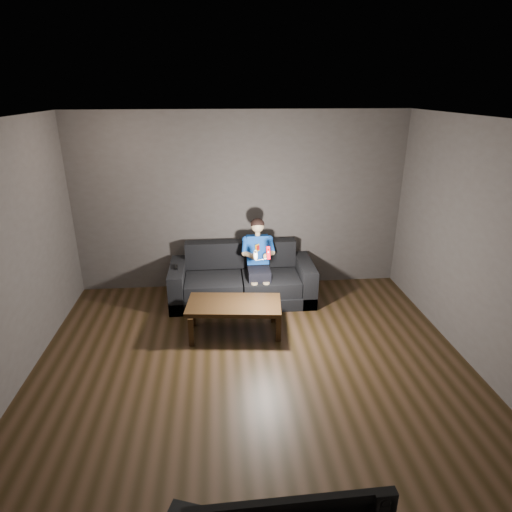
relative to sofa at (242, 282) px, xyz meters
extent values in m
plane|color=black|center=(0.02, -1.97, -0.26)|extent=(5.00, 5.00, 0.00)
cube|color=#3E3836|center=(0.02, 0.53, 1.09)|extent=(5.00, 0.04, 2.70)
cube|color=#3E3836|center=(0.02, -4.47, 1.09)|extent=(5.00, 0.04, 2.70)
cube|color=#3E3836|center=(2.52, -1.97, 1.09)|extent=(0.04, 5.00, 2.70)
cube|color=silver|center=(0.02, -1.97, 2.44)|extent=(5.00, 5.00, 0.02)
cube|color=black|center=(0.00, -0.03, -0.17)|extent=(2.10, 0.91, 0.18)
cube|color=black|center=(-0.42, -0.13, 0.03)|extent=(0.82, 0.64, 0.22)
cube|color=black|center=(0.42, -0.13, 0.03)|extent=(0.82, 0.64, 0.22)
cube|color=black|center=(0.00, 0.32, 0.34)|extent=(1.68, 0.21, 0.41)
cube|color=black|center=(-0.94, -0.03, 0.02)|extent=(0.21, 0.91, 0.57)
cube|color=black|center=(0.94, -0.03, 0.02)|extent=(0.21, 0.91, 0.57)
cube|color=black|center=(0.24, -0.15, 0.21)|extent=(0.32, 0.40, 0.15)
cube|color=#013A9F|center=(0.24, 0.06, 0.50)|extent=(0.32, 0.23, 0.44)
cube|color=#F1A919|center=(0.24, -0.03, 0.56)|extent=(0.10, 0.10, 0.11)
cube|color=#B3110C|center=(0.24, -0.03, 0.56)|extent=(0.06, 0.06, 0.07)
cylinder|color=tan|center=(0.24, 0.06, 0.74)|extent=(0.07, 0.07, 0.06)
sphere|color=tan|center=(0.24, 0.06, 0.86)|extent=(0.19, 0.19, 0.19)
ellipsoid|color=black|center=(0.24, 0.08, 0.88)|extent=(0.20, 0.20, 0.17)
cylinder|color=#013A9F|center=(0.04, 0.00, 0.57)|extent=(0.08, 0.24, 0.20)
cylinder|color=#013A9F|center=(0.43, 0.00, 0.57)|extent=(0.08, 0.24, 0.20)
cylinder|color=tan|center=(0.10, -0.17, 0.53)|extent=(0.15, 0.25, 0.11)
cylinder|color=tan|center=(0.39, -0.17, 0.53)|extent=(0.15, 0.25, 0.11)
sphere|color=tan|center=(0.16, -0.27, 0.52)|extent=(0.09, 0.09, 0.09)
sphere|color=tan|center=(0.33, -0.27, 0.52)|extent=(0.09, 0.09, 0.09)
cylinder|color=tan|center=(0.15, -0.36, -0.02)|extent=(0.10, 0.10, 0.36)
cylinder|color=tan|center=(0.32, -0.36, -0.02)|extent=(0.10, 0.10, 0.36)
cube|color=red|center=(0.33, -0.50, 0.66)|extent=(0.06, 0.07, 0.18)
cube|color=#740E00|center=(0.33, -0.52, 0.71)|extent=(0.03, 0.01, 0.03)
cylinder|color=silver|center=(0.33, -0.52, 0.65)|extent=(0.02, 0.01, 0.02)
ellipsoid|color=silver|center=(0.16, -0.50, 0.63)|extent=(0.07, 0.10, 0.15)
cylinder|color=black|center=(0.16, -0.53, 0.68)|extent=(0.03, 0.01, 0.03)
cube|color=black|center=(-0.94, -0.08, 0.32)|extent=(0.05, 0.16, 0.03)
cube|color=black|center=(-0.94, -0.03, 0.34)|extent=(0.02, 0.02, 0.00)
cube|color=black|center=(-0.16, -0.96, 0.14)|extent=(1.24, 0.71, 0.05)
cube|color=black|center=(-0.70, -1.20, -0.08)|extent=(0.06, 0.06, 0.38)
cube|color=black|center=(0.38, -1.20, -0.08)|extent=(0.06, 0.06, 0.38)
cube|color=black|center=(-0.70, -0.72, -0.08)|extent=(0.06, 0.06, 0.38)
cube|color=black|center=(0.38, -0.72, -0.08)|extent=(0.06, 0.06, 0.38)
camera|label=1|loc=(-0.31, -5.79, 2.71)|focal=30.00mm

